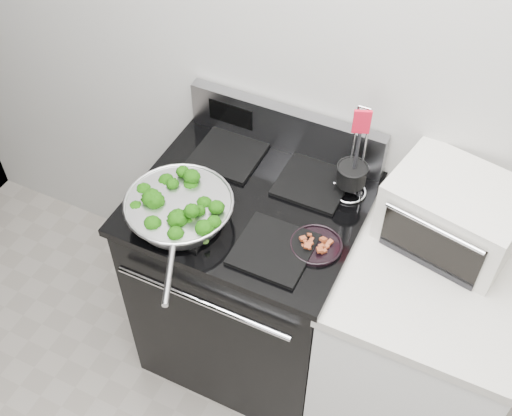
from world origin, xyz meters
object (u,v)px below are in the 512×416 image
Objects in this scene: bacon_plate at (316,243)px; toaster_oven at (454,213)px; skillet at (179,209)px; utensil_holder at (351,179)px; gas_range at (251,278)px.

bacon_plate is 0.45m from toaster_oven.
skillet reaches higher than bacon_plate.
utensil_holder is (0.47, 0.37, 0.01)m from skillet.
gas_range is 0.57m from bacon_plate.
utensil_holder is at bearing 30.82° from gas_range.
skillet is at bearing -145.71° from toaster_oven.
skillet is 0.60m from utensil_holder.
skillet is at bearing -162.10° from utensil_holder.
gas_range reaches higher than skillet.
gas_range is 0.64m from utensil_holder.
utensil_holder reaches higher than bacon_plate.
bacon_plate is at bearing -13.05° from skillet.
gas_range is at bearing 24.14° from skillet.
toaster_oven reaches higher than bacon_plate.
toaster_oven is at bearing 34.27° from bacon_plate.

